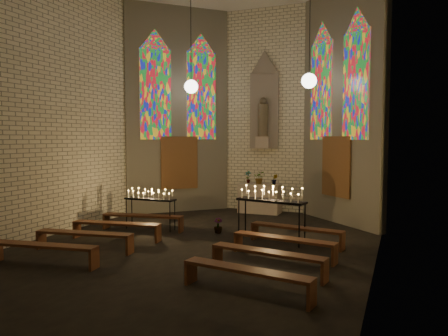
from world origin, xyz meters
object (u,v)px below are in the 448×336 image
at_px(aisle_flower_pot, 218,226).
at_px(votive_stand_left, 150,196).
at_px(altar, 260,198).
at_px(votive_stand_right, 271,197).

xyz_separation_m(aisle_flower_pot, votive_stand_left, (-1.94, -0.27, 0.73)).
bearing_deg(altar, votive_stand_right, -68.58).
bearing_deg(aisle_flower_pot, altar, 88.64).
relative_size(altar, votive_stand_right, 0.77).
bearing_deg(votive_stand_left, altar, 60.49).
bearing_deg(votive_stand_left, aisle_flower_pot, 7.14).
distance_m(votive_stand_left, votive_stand_right, 3.52).
bearing_deg(aisle_flower_pot, votive_stand_right, -13.69).
height_order(altar, votive_stand_right, votive_stand_right).
relative_size(aisle_flower_pot, votive_stand_left, 0.27).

